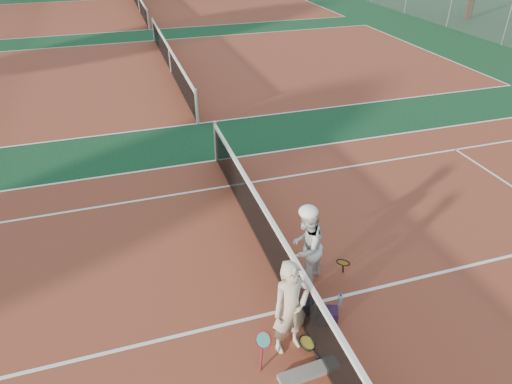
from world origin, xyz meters
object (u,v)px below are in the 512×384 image
racket_spare (307,344)px  water_bottle (340,302)px  net_main (295,285)px  sports_bag_navy (302,308)px  player_a (290,308)px  player_b (306,247)px  racket_red (263,347)px  sports_bag_purple (327,316)px  racket_black_held (342,269)px

racket_spare → water_bottle: water_bottle is taller
net_main → sports_bag_navy: size_ratio=33.58×
player_a → player_b: bearing=48.0°
player_b → racket_red: (-1.21, -1.38, -0.48)m
racket_red → sports_bag_purple: (1.20, 0.40, -0.15)m
net_main → racket_black_held: 1.14m
racket_black_held → racket_spare: (-1.15, -1.16, -0.20)m
water_bottle → player_a: bearing=-157.2°
racket_black_held → sports_bag_purple: 1.03m
sports_bag_navy → water_bottle: (0.62, -0.09, 0.02)m
racket_black_held → water_bottle: size_ratio=1.78×
sports_bag_purple → net_main: bearing=133.1°
player_a → sports_bag_purple: bearing=8.7°
racket_black_held → racket_spare: racket_black_held is taller
racket_black_held → sports_bag_navy: racket_black_held is taller
player_b → sports_bag_navy: (-0.32, -0.70, -0.63)m
net_main → player_b: size_ratio=7.20×
racket_spare → player_b: bearing=-35.7°
net_main → racket_spare: (-0.10, -0.79, -0.45)m
racket_red → sports_bag_purple: bearing=-40.3°
racket_red → water_bottle: 1.63m
player_a → water_bottle: (1.07, 0.45, -0.65)m
net_main → player_b: (0.41, 0.55, 0.25)m
sports_bag_navy → sports_bag_purple: sports_bag_purple is taller
water_bottle → racket_spare: bearing=-145.5°
player_a → racket_black_held: 1.83m
net_main → sports_bag_navy: bearing=-56.9°
sports_bag_purple → racket_black_held: bearing=50.6°
racket_black_held → racket_spare: 1.64m
player_a → racket_spare: 0.78m
net_main → player_a: 0.82m
player_a → net_main: bearing=52.5°
player_a → racket_spare: player_a is taller
player_a → sports_bag_purple: size_ratio=4.88×
racket_black_held → sports_bag_purple: size_ratio=1.63×
net_main → water_bottle: 0.84m
net_main → water_bottle: bearing=-18.2°
player_b → racket_red: bearing=4.6°
net_main → player_a: (-0.35, -0.68, 0.29)m
racket_black_held → sports_bag_navy: 1.09m
player_b → sports_bag_navy: player_b is taller
sports_bag_purple → player_b: bearing=89.3°
sports_bag_navy → water_bottle: water_bottle is taller
net_main → water_bottle: (0.72, -0.24, -0.36)m
water_bottle → racket_black_held: bearing=61.2°
player_a → racket_spare: bearing=-33.9°
player_b → racket_spare: player_b is taller
sports_bag_navy → sports_bag_purple: bearing=-42.8°
player_a → racket_red: player_a is taller
racket_spare → player_a: bearing=51.3°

